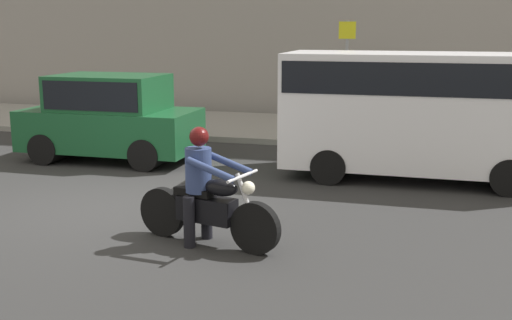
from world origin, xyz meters
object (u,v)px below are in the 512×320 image
object	(u,v)px
parked_van_white	(420,107)
street_sign_post	(346,64)
parked_hatchback_forest_green	(110,117)
motorcycle_with_rider_denim_blue	(206,197)

from	to	relation	value
parked_van_white	street_sign_post	world-z (taller)	street_sign_post
parked_van_white	street_sign_post	size ratio (longest dim) A/B	1.75
parked_van_white	parked_hatchback_forest_green	bearing A→B (deg)	-179.70
parked_hatchback_forest_green	street_sign_post	size ratio (longest dim) A/B	1.30
motorcycle_with_rider_denim_blue	street_sign_post	bearing A→B (deg)	86.71
motorcycle_with_rider_denim_blue	street_sign_post	size ratio (longest dim) A/B	0.74
parked_van_white	street_sign_post	bearing A→B (deg)	112.22
parked_van_white	street_sign_post	distance (m)	5.31
parked_hatchback_forest_green	street_sign_post	xyz separation A→B (m)	(4.27, 4.92, 0.89)
street_sign_post	parked_van_white	bearing A→B (deg)	-67.78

